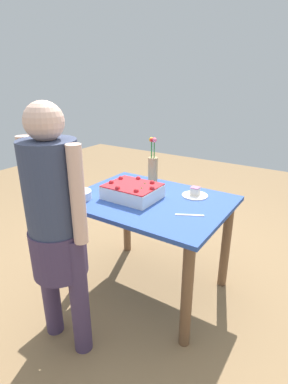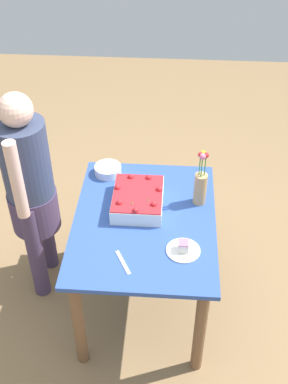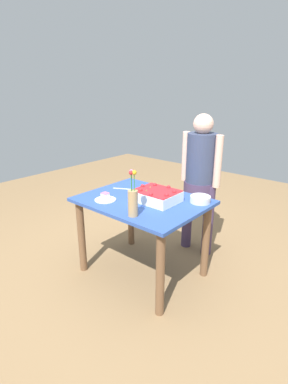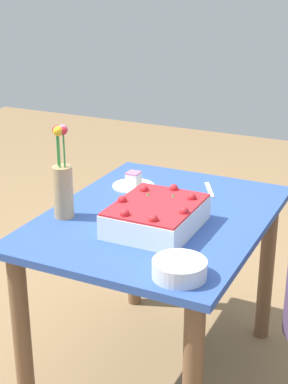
{
  "view_description": "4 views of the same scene",
  "coord_description": "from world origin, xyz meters",
  "px_view_note": "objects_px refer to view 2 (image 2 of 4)",
  "views": [
    {
      "loc": [
        1.06,
        -1.7,
        1.59
      ],
      "look_at": [
        -0.05,
        -0.01,
        0.81
      ],
      "focal_mm": 28.0,
      "sensor_mm": 36.0,
      "label": 1
    },
    {
      "loc": [
        2.11,
        0.14,
        2.73
      ],
      "look_at": [
        -0.14,
        -0.01,
        0.86
      ],
      "focal_mm": 45.0,
      "sensor_mm": 36.0,
      "label": 2
    },
    {
      "loc": [
        -1.66,
        1.92,
        1.72
      ],
      "look_at": [
        0.01,
        -0.03,
        0.83
      ],
      "focal_mm": 28.0,
      "sensor_mm": 36.0,
      "label": 3
    },
    {
      "loc": [
        -1.99,
        -0.9,
        1.7
      ],
      "look_at": [
        -0.13,
        -0.0,
        0.91
      ],
      "focal_mm": 55.0,
      "sensor_mm": 36.0,
      "label": 4
    }
  ],
  "objects_px": {
    "sheet_cake": "(138,199)",
    "fruit_bowl": "(108,170)",
    "person_standing": "(30,186)",
    "cake_knife": "(123,262)",
    "flower_vase": "(201,185)",
    "serving_plate_with_slice": "(183,249)"
  },
  "relations": [
    {
      "from": "flower_vase",
      "to": "person_standing",
      "type": "height_order",
      "value": "person_standing"
    },
    {
      "from": "serving_plate_with_slice",
      "to": "fruit_bowl",
      "type": "relative_size",
      "value": 1.07
    },
    {
      "from": "flower_vase",
      "to": "person_standing",
      "type": "relative_size",
      "value": 0.25
    },
    {
      "from": "sheet_cake",
      "to": "flower_vase",
      "type": "bearing_deg",
      "value": 99.09
    },
    {
      "from": "fruit_bowl",
      "to": "person_standing",
      "type": "bearing_deg",
      "value": -58.91
    },
    {
      "from": "sheet_cake",
      "to": "flower_vase",
      "type": "height_order",
      "value": "flower_vase"
    },
    {
      "from": "cake_knife",
      "to": "person_standing",
      "type": "bearing_deg",
      "value": -156.72
    },
    {
      "from": "sheet_cake",
      "to": "fruit_bowl",
      "type": "height_order",
      "value": "sheet_cake"
    },
    {
      "from": "cake_knife",
      "to": "fruit_bowl",
      "type": "relative_size",
      "value": 1.02
    },
    {
      "from": "sheet_cake",
      "to": "cake_knife",
      "type": "distance_m",
      "value": 0.48
    },
    {
      "from": "serving_plate_with_slice",
      "to": "cake_knife",
      "type": "bearing_deg",
      "value": -71.37
    },
    {
      "from": "cake_knife",
      "to": "flower_vase",
      "type": "height_order",
      "value": "flower_vase"
    },
    {
      "from": "serving_plate_with_slice",
      "to": "cake_knife",
      "type": "height_order",
      "value": "serving_plate_with_slice"
    },
    {
      "from": "sheet_cake",
      "to": "person_standing",
      "type": "bearing_deg",
      "value": -93.49
    },
    {
      "from": "cake_knife",
      "to": "fruit_bowl",
      "type": "height_order",
      "value": "fruit_bowl"
    },
    {
      "from": "serving_plate_with_slice",
      "to": "fruit_bowl",
      "type": "height_order",
      "value": "serving_plate_with_slice"
    },
    {
      "from": "sheet_cake",
      "to": "serving_plate_with_slice",
      "type": "relative_size",
      "value": 1.95
    },
    {
      "from": "sheet_cake",
      "to": "fruit_bowl",
      "type": "xyz_separation_m",
      "value": [
        -0.31,
        -0.23,
        -0.02
      ]
    },
    {
      "from": "flower_vase",
      "to": "fruit_bowl",
      "type": "distance_m",
      "value": 0.66
    },
    {
      "from": "cake_knife",
      "to": "flower_vase",
      "type": "bearing_deg",
      "value": 114.39
    },
    {
      "from": "person_standing",
      "to": "serving_plate_with_slice",
      "type": "bearing_deg",
      "value": -23.02
    },
    {
      "from": "serving_plate_with_slice",
      "to": "fruit_bowl",
      "type": "bearing_deg",
      "value": -143.19
    }
  ]
}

